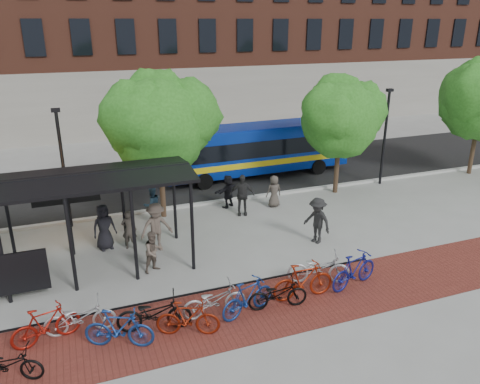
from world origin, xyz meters
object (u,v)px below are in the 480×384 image
object	(u,v)px
bus_shelter	(28,196)
bus	(256,147)
bike_10	(319,268)
pedestrian_2	(152,205)
lamp_post_left	(63,166)
tree_b	(160,119)
bike_6	(214,300)
pedestrian_4	(242,195)
bike_8	(278,294)
pedestrian_5	(228,191)
bike_2	(80,317)
bike_3	(119,329)
tree_c	(342,114)
bike_5	(188,318)
lamp_post_right	(385,134)
bike_9	(303,281)
pedestrian_0	(104,227)
bike_4	(154,313)
pedestrian_1	(129,230)
bike_7	(248,297)
pedestrian_6	(274,191)
bike_11	(354,270)
bike_1	(46,325)
pedestrian_3	(156,227)
pedestrian_9	(317,221)
bike_0	(7,364)

from	to	relation	value
bus_shelter	bus	size ratio (longest dim) A/B	0.98
bike_10	pedestrian_2	xyz separation A→B (m)	(-4.30, 6.99, 0.29)
lamp_post_left	tree_b	bearing A→B (deg)	-3.50
bike_6	pedestrian_4	world-z (taller)	pedestrian_4
bike_8	pedestrian_5	size ratio (longest dim) A/B	1.19
bike_2	bike_3	bearing A→B (deg)	-131.80
tree_c	bike_5	xyz separation A→B (m)	(-10.22, -8.78, -3.51)
lamp_post_right	bike_9	bearing A→B (deg)	-137.34
bike_2	pedestrian_0	world-z (taller)	pedestrian_0
bike_4	pedestrian_1	world-z (taller)	pedestrian_1
bike_7	pedestrian_6	bearing A→B (deg)	-47.95
bus	bike_11	xyz separation A→B (m)	(-1.51, -12.23, -1.06)
pedestrian_1	bike_1	bearing A→B (deg)	80.73
bike_5	bike_7	size ratio (longest dim) A/B	0.94
bus_shelter	pedestrian_3	world-z (taller)	bus_shelter
bus	pedestrian_9	world-z (taller)	bus
bus_shelter	bike_4	size ratio (longest dim) A/B	4.96
pedestrian_6	pedestrian_9	xyz separation A→B (m)	(-0.01, -4.11, 0.18)
bike_8	pedestrian_9	xyz separation A→B (m)	(3.38, 3.61, 0.45)
tree_c	bike_0	size ratio (longest dim) A/B	3.33
tree_c	bus	bearing A→B (deg)	125.70
lamp_post_right	pedestrian_1	distance (m)	14.35
pedestrian_1	bike_2	bearing A→B (deg)	88.44
lamp_post_left	pedestrian_9	distance (m)	10.65
bike_11	pedestrian_9	xyz separation A→B (m)	(0.48, 3.37, 0.33)
bike_3	pedestrian_2	distance (m)	8.38
bus	bike_4	xyz separation A→B (m)	(-8.18, -12.22, -1.11)
tree_c	lamp_post_right	world-z (taller)	tree_c
bike_1	bike_10	xyz separation A→B (m)	(8.58, 0.13, -0.01)
bike_5	lamp_post_right	bearing A→B (deg)	-34.89
pedestrian_6	pedestrian_3	bearing A→B (deg)	20.71
bike_5	bike_9	xyz separation A→B (m)	(3.91, 0.53, 0.08)
tree_c	pedestrian_1	xyz separation A→B (m)	(-10.98, -2.77, -3.26)
tree_c	bike_11	size ratio (longest dim) A/B	2.90
bus	bike_3	bearing A→B (deg)	-127.45
lamp_post_left	bike_2	distance (m)	8.17
bike_1	pedestrian_1	world-z (taller)	pedestrian_1
lamp_post_left	bike_3	bearing A→B (deg)	-83.62
bike_0	pedestrian_6	distance (m)	13.66
bike_8	bus_shelter	bearing A→B (deg)	64.05
bus_shelter	tree_b	size ratio (longest dim) A/B	1.64
bike_9	tree_c	bearing A→B (deg)	-35.44
bus	bike_4	size ratio (longest dim) A/B	5.07
pedestrian_1	bike_4	bearing A→B (deg)	110.84
bike_9	pedestrian_6	xyz separation A→B (m)	(2.41, 7.51, 0.15)
lamp_post_left	bike_0	xyz separation A→B (m)	(-1.74, -9.18, -2.28)
pedestrian_5	pedestrian_0	bearing A→B (deg)	-7.29
bike_7	pedestrian_0	bearing A→B (deg)	12.56
bike_5	bike_2	bearing A→B (deg)	88.19
lamp_post_left	pedestrian_2	distance (m)	4.00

